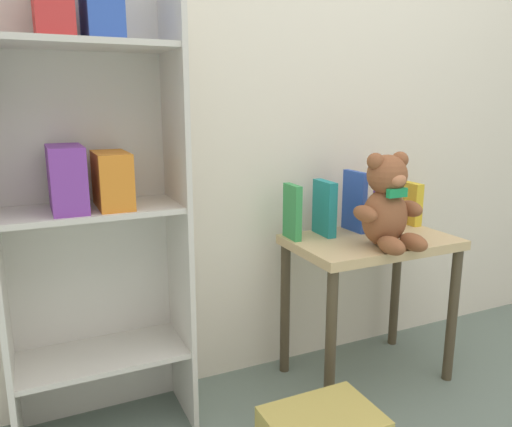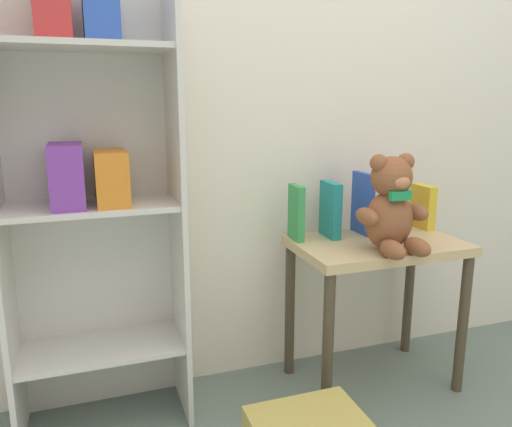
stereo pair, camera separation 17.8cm
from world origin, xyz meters
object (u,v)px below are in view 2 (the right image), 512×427
(book_standing_green, at_px, (296,213))
(book_standing_blue, at_px, (363,203))
(teddy_bear, at_px, (392,207))
(book_standing_yellow, at_px, (422,206))
(display_table, at_px, (376,266))
(book_standing_teal, at_px, (330,210))
(book_standing_purple, at_px, (394,209))
(bookshelf_side, at_px, (89,175))

(book_standing_green, xyz_separation_m, book_standing_blue, (0.29, -0.00, 0.02))
(teddy_bear, relative_size, book_standing_yellow, 1.90)
(teddy_bear, bearing_deg, display_table, 77.83)
(book_standing_teal, distance_m, book_standing_purple, 0.29)
(book_standing_purple, bearing_deg, book_standing_blue, 179.56)
(bookshelf_side, height_order, book_standing_teal, bookshelf_side)
(teddy_bear, xyz_separation_m, book_standing_yellow, (0.31, 0.23, -0.07))
(book_standing_yellow, bearing_deg, book_standing_blue, -179.10)
(book_standing_teal, bearing_deg, book_standing_blue, 3.06)
(book_standing_blue, relative_size, book_standing_yellow, 1.36)
(book_standing_green, height_order, book_standing_purple, book_standing_green)
(book_standing_teal, bearing_deg, book_standing_yellow, 2.71)
(display_table, height_order, book_standing_yellow, book_standing_yellow)
(display_table, relative_size, book_standing_yellow, 3.50)
(book_standing_teal, distance_m, book_standing_yellow, 0.43)
(display_table, distance_m, book_standing_yellow, 0.37)
(book_standing_purple, bearing_deg, book_standing_yellow, 4.32)
(teddy_bear, relative_size, book_standing_purple, 1.90)
(bookshelf_side, bearing_deg, book_standing_yellow, -0.17)
(book_standing_teal, distance_m, book_standing_blue, 0.15)
(display_table, distance_m, book_standing_teal, 0.28)
(bookshelf_side, relative_size, book_standing_blue, 6.32)
(book_standing_green, xyz_separation_m, book_standing_teal, (0.14, -0.00, 0.00))
(bookshelf_side, bearing_deg, book_standing_blue, -0.22)
(book_standing_teal, height_order, book_standing_blue, book_standing_blue)
(bookshelf_side, relative_size, teddy_bear, 4.52)
(teddy_bear, xyz_separation_m, book_standing_teal, (-0.12, 0.23, -0.05))
(bookshelf_side, distance_m, book_standing_teal, 0.91)
(book_standing_teal, relative_size, book_standing_yellow, 1.20)
(book_standing_green, bearing_deg, book_standing_yellow, 1.89)
(display_table, bearing_deg, teddy_bear, -102.17)
(book_standing_green, distance_m, book_standing_teal, 0.14)
(display_table, relative_size, book_standing_green, 2.99)
(teddy_bear, bearing_deg, book_standing_yellow, 36.78)
(bookshelf_side, bearing_deg, teddy_bear, -13.27)
(bookshelf_side, xyz_separation_m, book_standing_green, (0.75, -0.00, -0.18))
(teddy_bear, bearing_deg, book_standing_teal, 117.33)
(teddy_bear, distance_m, book_standing_green, 0.36)
(teddy_bear, distance_m, book_standing_teal, 0.27)
(bookshelf_side, xyz_separation_m, teddy_bear, (1.01, -0.24, -0.13))
(display_table, xyz_separation_m, book_standing_purple, (0.14, 0.12, 0.19))
(bookshelf_side, relative_size, display_table, 2.46)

